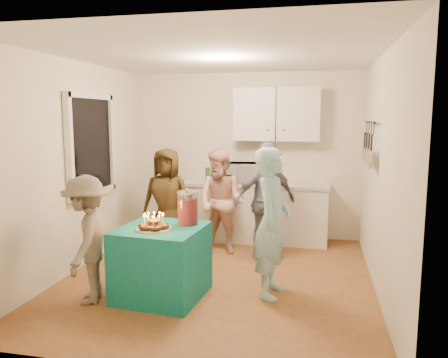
% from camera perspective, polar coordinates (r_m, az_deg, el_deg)
% --- Properties ---
extents(floor, '(4.00, 4.00, 0.00)m').
position_cam_1_polar(floor, '(5.37, -0.81, -12.78)').
color(floor, brown).
rests_on(floor, ground).
extents(ceiling, '(4.00, 4.00, 0.00)m').
position_cam_1_polar(ceiling, '(5.06, -0.87, 15.91)').
color(ceiling, white).
rests_on(ceiling, floor).
extents(back_wall, '(3.60, 3.60, 0.00)m').
position_cam_1_polar(back_wall, '(7.00, 2.85, 3.09)').
color(back_wall, silver).
rests_on(back_wall, floor).
extents(left_wall, '(4.00, 4.00, 0.00)m').
position_cam_1_polar(left_wall, '(5.73, -18.67, 1.54)').
color(left_wall, silver).
rests_on(left_wall, floor).
extents(right_wall, '(4.00, 4.00, 0.00)m').
position_cam_1_polar(right_wall, '(4.97, 19.83, 0.53)').
color(right_wall, silver).
rests_on(right_wall, floor).
extents(window_night, '(0.04, 1.00, 1.20)m').
position_cam_1_polar(window_night, '(5.95, -17.06, 4.26)').
color(window_night, black).
rests_on(window_night, left_wall).
extents(counter, '(2.20, 0.58, 0.86)m').
position_cam_1_polar(counter, '(6.81, 4.05, -4.47)').
color(counter, white).
rests_on(counter, floor).
extents(countertop, '(2.24, 0.62, 0.05)m').
position_cam_1_polar(countertop, '(6.73, 4.09, -0.69)').
color(countertop, beige).
rests_on(countertop, counter).
extents(upper_cabinet, '(1.30, 0.30, 0.80)m').
position_cam_1_polar(upper_cabinet, '(6.76, 6.91, 8.38)').
color(upper_cabinet, white).
rests_on(upper_cabinet, back_wall).
extents(pot_rack, '(0.12, 1.00, 0.60)m').
position_cam_1_polar(pot_rack, '(5.62, 18.24, 4.51)').
color(pot_rack, black).
rests_on(pot_rack, right_wall).
extents(microwave, '(0.58, 0.42, 0.30)m').
position_cam_1_polar(microwave, '(6.73, 2.94, 0.83)').
color(microwave, white).
rests_on(microwave, countertop).
extents(party_table, '(0.93, 0.93, 0.76)m').
position_cam_1_polar(party_table, '(4.78, -8.13, -10.70)').
color(party_table, '#11756F').
rests_on(party_table, floor).
extents(donut_cake, '(0.38, 0.38, 0.18)m').
position_cam_1_polar(donut_cake, '(4.58, -9.18, -5.43)').
color(donut_cake, '#381C0C').
rests_on(donut_cake, party_table).
extents(punch_jar, '(0.22, 0.22, 0.34)m').
position_cam_1_polar(punch_jar, '(4.74, -4.77, -3.90)').
color(punch_jar, red).
rests_on(punch_jar, party_table).
extents(man_birthday, '(0.44, 0.62, 1.60)m').
position_cam_1_polar(man_birthday, '(4.70, 6.30, -5.64)').
color(man_birthday, '#9FD9E8').
rests_on(man_birthday, floor).
extents(woman_back_left, '(0.73, 0.48, 1.48)m').
position_cam_1_polar(woman_back_left, '(6.26, -7.45, -2.75)').
color(woman_back_left, brown).
rests_on(woman_back_left, floor).
extents(woman_back_center, '(0.83, 0.72, 1.46)m').
position_cam_1_polar(woman_back_center, '(6.12, -0.38, -3.01)').
color(woman_back_center, tan).
rests_on(woman_back_center, floor).
extents(woman_back_right, '(0.96, 0.89, 1.59)m').
position_cam_1_polar(woman_back_right, '(5.90, 5.42, -2.88)').
color(woman_back_right, '#0F1234').
rests_on(woman_back_right, floor).
extents(child_near_left, '(0.70, 0.96, 1.33)m').
position_cam_1_polar(child_near_left, '(4.75, -17.46, -7.53)').
color(child_near_left, '#60574D').
rests_on(child_near_left, floor).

